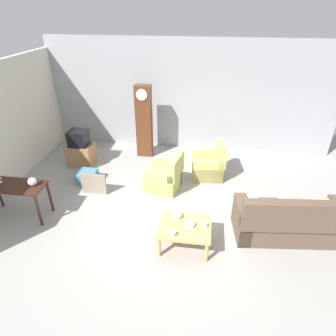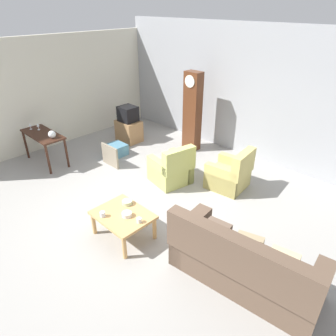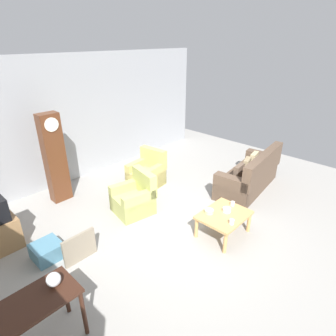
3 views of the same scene
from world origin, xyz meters
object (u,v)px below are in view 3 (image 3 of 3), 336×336
at_px(couch_floral, 250,176).
at_px(grandfather_clock, 55,158).
at_px(coffee_table_wood, 224,217).
at_px(cup_blue_rimmed, 232,222).
at_px(glass_dome_cloche, 54,279).
at_px(bowl_shallow_green, 209,211).
at_px(armchair_olive_far, 147,174).
at_px(storage_box_blue, 47,251).
at_px(armchair_olive_near, 134,199).
at_px(framed_picture_leaning, 80,247).
at_px(bowl_white_stacked, 227,210).
at_px(cup_white_porcelain, 233,204).
at_px(console_table_dark, 22,317).

height_order(couch_floral, grandfather_clock, grandfather_clock).
bearing_deg(coffee_table_wood, cup_blue_rimmed, -123.05).
bearing_deg(glass_dome_cloche, bowl_shallow_green, -3.65).
distance_m(coffee_table_wood, glass_dome_cloche, 3.19).
height_order(armchair_olive_far, storage_box_blue, armchair_olive_far).
height_order(couch_floral, armchair_olive_near, couch_floral).
distance_m(framed_picture_leaning, bowl_white_stacked, 2.77).
height_order(glass_dome_cloche, cup_blue_rimmed, glass_dome_cloche).
bearing_deg(framed_picture_leaning, grandfather_clock, 70.31).
height_order(armchair_olive_far, cup_white_porcelain, armchair_olive_far).
height_order(armchair_olive_far, bowl_shallow_green, armchair_olive_far).
height_order(couch_floral, coffee_table_wood, couch_floral).
bearing_deg(couch_floral, glass_dome_cloche, -178.70).
height_order(armchair_olive_near, grandfather_clock, grandfather_clock).
bearing_deg(grandfather_clock, framed_picture_leaning, -109.69).
bearing_deg(grandfather_clock, cup_white_porcelain, -61.80).
distance_m(storage_box_blue, bowl_shallow_green, 3.00).
bearing_deg(storage_box_blue, cup_blue_rimmed, -40.65).
relative_size(coffee_table_wood, framed_picture_leaning, 1.60).
xyz_separation_m(framed_picture_leaning, cup_blue_rimmed, (2.11, -1.67, 0.25)).
distance_m(armchair_olive_near, framed_picture_leaning, 1.71).
bearing_deg(bowl_white_stacked, cup_blue_rimmed, -134.51).
distance_m(armchair_olive_far, cup_white_porcelain, 2.56).
distance_m(cup_white_porcelain, bowl_white_stacked, 0.27).
distance_m(armchair_olive_far, framed_picture_leaning, 2.94).
bearing_deg(bowl_shallow_green, bowl_white_stacked, -39.77).
distance_m(armchair_olive_near, cup_white_porcelain, 2.10).
bearing_deg(console_table_dark, bowl_shallow_green, -2.44).
bearing_deg(framed_picture_leaning, bowl_shallow_green, -28.64).
distance_m(console_table_dark, cup_white_porcelain, 3.95).
bearing_deg(armchair_olive_near, cup_blue_rimmed, -77.54).
bearing_deg(armchair_olive_near, armchair_olive_far, 34.62).
xyz_separation_m(grandfather_clock, framed_picture_leaning, (-0.78, -2.17, -0.78)).
relative_size(cup_white_porcelain, bowl_white_stacked, 0.51).
xyz_separation_m(armchair_olive_far, cup_white_porcelain, (-0.03, -2.55, 0.20)).
distance_m(framed_picture_leaning, glass_dome_cloche, 1.42).
bearing_deg(glass_dome_cloche, couch_floral, 1.30).
bearing_deg(glass_dome_cloche, coffee_table_wood, -7.67).
distance_m(couch_floral, storage_box_blue, 4.86).
distance_m(glass_dome_cloche, bowl_white_stacked, 3.28).
height_order(grandfather_clock, bowl_shallow_green, grandfather_clock).
distance_m(armchair_olive_far, grandfather_clock, 2.27).
xyz_separation_m(couch_floral, bowl_white_stacked, (-1.91, -0.53, 0.15)).
relative_size(framed_picture_leaning, cup_white_porcelain, 7.21).
relative_size(armchair_olive_far, console_table_dark, 0.71).
distance_m(couch_floral, cup_blue_rimmed, 2.34).
bearing_deg(bowl_shallow_green, console_table_dark, 177.56).
relative_size(grandfather_clock, framed_picture_leaning, 3.47).
height_order(coffee_table_wood, storage_box_blue, coffee_table_wood).
relative_size(armchair_olive_far, cup_white_porcelain, 11.05).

